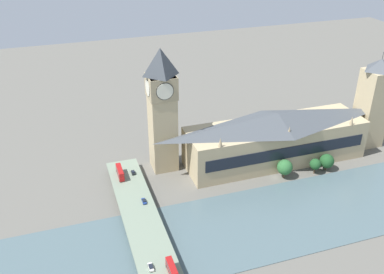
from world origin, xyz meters
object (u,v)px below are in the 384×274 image
object	(u,v)px
car_northbound_mid	(133,172)
car_southbound_mid	(144,201)
clock_tower	(162,107)
double_decker_bus_mid	(172,269)
car_northbound_tail	(151,267)
victoria_tower	(373,103)
parliament_hall	(276,137)
road_bridge	(149,241)
double_decker_bus_lead	(120,172)

from	to	relation	value
car_northbound_mid	car_southbound_mid	world-z (taller)	car_northbound_mid
clock_tower	double_decker_bus_mid	world-z (taller)	clock_tower
car_northbound_tail	victoria_tower	bearing A→B (deg)	-66.71
victoria_tower	double_decker_bus_mid	bearing A→B (deg)	116.10
parliament_hall	clock_tower	distance (m)	67.05
double_decker_bus_mid	car_southbound_mid	xyz separation A→B (m)	(47.91, 0.17, -2.04)
double_decker_bus_mid	car_northbound_mid	xyz separation A→B (m)	(73.97, 0.12, -1.99)
victoria_tower	road_bridge	xyz separation A→B (m)	(-48.30, 147.64, -23.05)
double_decker_bus_mid	car_southbound_mid	bearing A→B (deg)	0.20
parliament_hall	clock_tower	world-z (taller)	clock_tower
clock_tower	victoria_tower	xyz separation A→B (m)	(-12.63, -124.62, -10.04)
parliament_hall	double_decker_bus_mid	size ratio (longest dim) A/B	10.22
victoria_tower	parliament_hall	bearing A→B (deg)	90.05
road_bridge	double_decker_bus_mid	size ratio (longest dim) A/B	13.29
road_bridge	car_southbound_mid	world-z (taller)	car_southbound_mid
clock_tower	double_decker_bus_lead	size ratio (longest dim) A/B	5.89
parliament_hall	car_northbound_tail	distance (m)	109.78
victoria_tower	car_northbound_mid	xyz separation A→B (m)	(3.57, 143.86, -21.36)
victoria_tower	car_southbound_mid	distance (m)	147.22
clock_tower	car_northbound_tail	size ratio (longest dim) A/B	15.01
clock_tower	car_southbound_mid	distance (m)	50.95
car_northbound_tail	clock_tower	bearing A→B (deg)	-18.63
parliament_hall	car_northbound_tail	world-z (taller)	parliament_hall
car_northbound_mid	parliament_hall	bearing A→B (deg)	-92.55
double_decker_bus_lead	double_decker_bus_mid	distance (m)	73.74
double_decker_bus_mid	car_northbound_mid	bearing A→B (deg)	0.09
road_bridge	car_northbound_tail	distance (m)	16.96
parliament_hall	car_southbound_mid	bearing A→B (deg)	105.44
victoria_tower	road_bridge	world-z (taller)	victoria_tower
victoria_tower	car_northbound_mid	bearing A→B (deg)	88.58
clock_tower	victoria_tower	world-z (taller)	clock_tower
car_northbound_mid	car_northbound_tail	bearing A→B (deg)	174.25
double_decker_bus_lead	car_northbound_tail	distance (m)	67.91
car_northbound_tail	double_decker_bus_mid	bearing A→B (deg)	-128.18
victoria_tower	car_northbound_mid	distance (m)	145.48
double_decker_bus_lead	car_northbound_mid	xyz separation A→B (m)	(0.57, -6.91, -2.02)
victoria_tower	road_bridge	bearing A→B (deg)	108.11
double_decker_bus_lead	car_southbound_mid	distance (m)	26.48
road_bridge	double_decker_bus_lead	distance (m)	51.52
double_decker_bus_lead	car_northbound_tail	world-z (taller)	double_decker_bus_lead
road_bridge	double_decker_bus_lead	bearing A→B (deg)	3.49
victoria_tower	car_southbound_mid	world-z (taller)	victoria_tower
car_northbound_mid	car_southbound_mid	bearing A→B (deg)	179.90
victoria_tower	double_decker_bus_lead	world-z (taller)	victoria_tower
double_decker_bus_mid	car_northbound_tail	world-z (taller)	double_decker_bus_mid
double_decker_bus_lead	double_decker_bus_mid	xyz separation A→B (m)	(-73.40, -7.03, -0.03)
clock_tower	road_bridge	size ratio (longest dim) A/B	0.51
double_decker_bus_lead	double_decker_bus_mid	world-z (taller)	double_decker_bus_lead
clock_tower	car_northbound_tail	bearing A→B (deg)	161.37
clock_tower	car_northbound_mid	size ratio (longest dim) A/B	17.34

